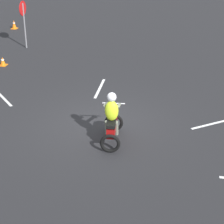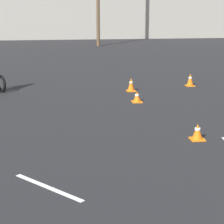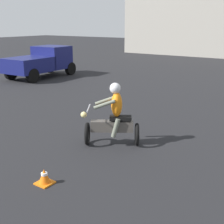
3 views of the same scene
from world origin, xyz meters
The scene contains 5 objects.
traffic_cone_near_right centered at (-3.05, 10.52, 0.16)m, with size 0.32×0.32×0.34m.
traffic_cone_mid_center centered at (-2.40, 6.54, 0.18)m, with size 0.32×0.32×0.38m.
traffic_cone_far_right centered at (-2.92, 12.26, 0.23)m, with size 0.32×0.32×0.48m.
traffic_cone_far_left centered at (-0.56, 12.93, 0.23)m, with size 0.32×0.32×0.47m.
lane_stripe_nw centered at (-5.78, 4.33, 0.00)m, with size 0.10×1.67×0.01m, color silver.
Camera 2 is at (-5.62, -2.66, 3.08)m, focal length 70.00 mm.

